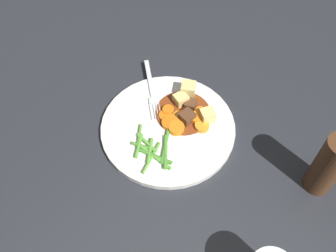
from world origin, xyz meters
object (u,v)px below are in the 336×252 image
at_px(potato_chunk_0, 181,99).
at_px(fork, 152,90).
at_px(carrot_slice_7, 202,126).
at_px(meat_chunk_1, 192,105).
at_px(meat_chunk_0, 187,117).
at_px(potato_chunk_2, 207,116).
at_px(carrot_slice_3, 180,118).
at_px(potato_chunk_1, 188,90).
at_px(carrot_slice_6, 176,128).
at_px(carrot_slice_5, 196,118).
at_px(carrot_slice_1, 200,112).
at_px(carrot_slice_2, 169,123).
at_px(pepper_mill, 329,165).
at_px(carrot_slice_0, 168,110).
at_px(carrot_slice_4, 165,116).
at_px(dinner_plate, 168,128).

height_order(potato_chunk_0, fork, potato_chunk_0).
relative_size(carrot_slice_7, meat_chunk_1, 1.24).
relative_size(carrot_slice_7, meat_chunk_0, 1.06).
bearing_deg(potato_chunk_2, meat_chunk_0, 137.83).
xyz_separation_m(carrot_slice_3, potato_chunk_1, (0.06, 0.03, 0.01)).
bearing_deg(potato_chunk_2, carrot_slice_6, 155.79).
bearing_deg(potato_chunk_2, potato_chunk_1, 72.30).
distance_m(carrot_slice_5, potato_chunk_0, 0.06).
distance_m(carrot_slice_3, potato_chunk_2, 0.06).
xyz_separation_m(carrot_slice_7, fork, (-0.00, 0.15, -0.00)).
relative_size(carrot_slice_1, carrot_slice_2, 0.71).
distance_m(carrot_slice_6, pepper_mill, 0.30).
height_order(potato_chunk_0, pepper_mill, pepper_mill).
relative_size(potato_chunk_1, pepper_mill, 0.22).
distance_m(meat_chunk_0, pepper_mill, 0.29).
xyz_separation_m(carrot_slice_7, potato_chunk_0, (0.02, 0.08, 0.01)).
relative_size(carrot_slice_1, potato_chunk_0, 0.87).
bearing_deg(carrot_slice_0, carrot_slice_1, -51.85).
height_order(carrot_slice_4, carrot_slice_7, carrot_slice_7).
relative_size(carrot_slice_5, fork, 0.19).
relative_size(carrot_slice_0, carrot_slice_6, 0.73).
bearing_deg(potato_chunk_0, potato_chunk_2, -85.92).
distance_m(carrot_slice_4, potato_chunk_0, 0.05).
distance_m(potato_chunk_0, meat_chunk_1, 0.03).
bearing_deg(carrot_slice_1, potato_chunk_2, -91.34).
xyz_separation_m(dinner_plate, potato_chunk_0, (0.06, 0.02, 0.02)).
distance_m(carrot_slice_6, fork, 0.12).
bearing_deg(carrot_slice_2, potato_chunk_0, 20.44).
xyz_separation_m(carrot_slice_1, carrot_slice_4, (-0.06, 0.05, -0.00)).
bearing_deg(fork, potato_chunk_0, -75.01).
distance_m(carrot_slice_7, pepper_mill, 0.25).
relative_size(carrot_slice_3, carrot_slice_7, 1.09).
distance_m(carrot_slice_5, carrot_slice_6, 0.05).
bearing_deg(meat_chunk_1, carrot_slice_7, -116.75).
bearing_deg(carrot_slice_2, meat_chunk_0, -31.29).
relative_size(dinner_plate, potato_chunk_1, 8.80).
bearing_deg(meat_chunk_0, fork, 86.05).
height_order(dinner_plate, pepper_mill, pepper_mill).
distance_m(carrot_slice_1, fork, 0.12).
bearing_deg(carrot_slice_0, meat_chunk_1, -34.47).
xyz_separation_m(carrot_slice_5, potato_chunk_0, (0.01, 0.05, 0.01)).
distance_m(dinner_plate, carrot_slice_4, 0.03).
relative_size(carrot_slice_1, carrot_slice_7, 0.79).
height_order(carrot_slice_1, potato_chunk_0, potato_chunk_0).
xyz_separation_m(meat_chunk_0, meat_chunk_1, (0.03, 0.01, -0.00)).
bearing_deg(carrot_slice_3, meat_chunk_1, 1.40).
distance_m(carrot_slice_4, potato_chunk_2, 0.09).
bearing_deg(carrot_slice_0, carrot_slice_3, -84.35).
bearing_deg(carrot_slice_2, dinner_plate, -172.98).
distance_m(carrot_slice_0, carrot_slice_2, 0.03).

